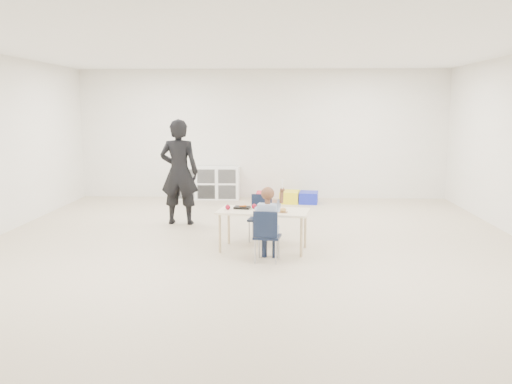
{
  "coord_description": "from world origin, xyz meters",
  "views": [
    {
      "loc": [
        0.35,
        -7.36,
        1.98
      ],
      "look_at": [
        0.05,
        -0.16,
        0.85
      ],
      "focal_mm": 38.0,
      "sensor_mm": 36.0,
      "label": 1
    }
  ],
  "objects_px": {
    "chair_near": "(267,235)",
    "adult": "(179,172)",
    "table": "(263,230)",
    "cubby_shelf": "(207,183)",
    "child": "(267,221)"
  },
  "relations": [
    {
      "from": "cubby_shelf",
      "to": "adult",
      "type": "xyz_separation_m",
      "value": [
        -0.13,
        -2.58,
        0.55
      ]
    },
    {
      "from": "table",
      "to": "cubby_shelf",
      "type": "height_order",
      "value": "cubby_shelf"
    },
    {
      "from": "table",
      "to": "chair_near",
      "type": "xyz_separation_m",
      "value": [
        0.07,
        -0.55,
        0.05
      ]
    },
    {
      "from": "cubby_shelf",
      "to": "adult",
      "type": "bearing_deg",
      "value": -92.94
    },
    {
      "from": "table",
      "to": "chair_near",
      "type": "bearing_deg",
      "value": -74.2
    },
    {
      "from": "table",
      "to": "adult",
      "type": "bearing_deg",
      "value": 140.02
    },
    {
      "from": "chair_near",
      "to": "adult",
      "type": "xyz_separation_m",
      "value": [
        -1.55,
        2.24,
        0.55
      ]
    },
    {
      "from": "chair_near",
      "to": "adult",
      "type": "bearing_deg",
      "value": 133.48
    },
    {
      "from": "chair_near",
      "to": "cubby_shelf",
      "type": "xyz_separation_m",
      "value": [
        -1.41,
        4.82,
        0.01
      ]
    },
    {
      "from": "table",
      "to": "adult",
      "type": "relative_size",
      "value": 0.74
    },
    {
      "from": "table",
      "to": "adult",
      "type": "height_order",
      "value": "adult"
    },
    {
      "from": "cubby_shelf",
      "to": "adult",
      "type": "relative_size",
      "value": 0.78
    },
    {
      "from": "child",
      "to": "adult",
      "type": "xyz_separation_m",
      "value": [
        -1.55,
        2.24,
        0.36
      ]
    },
    {
      "from": "table",
      "to": "adult",
      "type": "xyz_separation_m",
      "value": [
        -1.48,
        1.69,
        0.61
      ]
    },
    {
      "from": "adult",
      "to": "child",
      "type": "bearing_deg",
      "value": 128.79
    }
  ]
}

